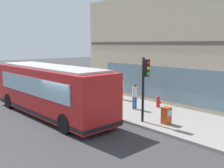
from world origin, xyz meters
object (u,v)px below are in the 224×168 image
(pedestrian_near_hydrant, at_px, (122,87))
(pedestrian_by_light_pole, at_px, (57,82))
(city_bus_nearside, at_px, (50,91))
(pedestrian_near_building_entrance, at_px, (135,94))
(traffic_light_near_corner, at_px, (145,78))
(fire_hydrant, at_px, (158,102))
(newspaper_vending_box, at_px, (166,115))

(pedestrian_near_hydrant, bearing_deg, pedestrian_by_light_pole, 109.78)
(city_bus_nearside, xyz_separation_m, pedestrian_by_light_pole, (3.80, 5.95, -0.52))
(pedestrian_by_light_pole, distance_m, pedestrian_near_hydrant, 6.42)
(city_bus_nearside, height_order, pedestrian_near_building_entrance, city_bus_nearside)
(traffic_light_near_corner, relative_size, fire_hydrant, 4.75)
(fire_hydrant, xyz_separation_m, pedestrian_near_building_entrance, (-1.55, 0.71, 0.61))
(traffic_light_near_corner, xyz_separation_m, pedestrian_near_building_entrance, (1.68, 2.33, -1.48))
(traffic_light_near_corner, height_order, pedestrian_by_light_pole, traffic_light_near_corner)
(pedestrian_near_building_entrance, height_order, pedestrian_near_hydrant, pedestrian_near_hydrant)
(fire_hydrant, bearing_deg, newspaper_vending_box, -134.84)
(traffic_light_near_corner, bearing_deg, city_bus_nearside, 119.98)
(fire_hydrant, distance_m, pedestrian_by_light_pole, 9.72)
(traffic_light_near_corner, xyz_separation_m, newspaper_vending_box, (0.66, -0.97, -2.00))
(pedestrian_by_light_pole, xyz_separation_m, newspaper_vending_box, (-0.21, -12.01, -0.43))
(pedestrian_near_building_entrance, xyz_separation_m, pedestrian_near_hydrant, (1.36, 2.66, 0.01))
(city_bus_nearside, distance_m, pedestrian_by_light_pole, 7.08)
(city_bus_nearside, height_order, traffic_light_near_corner, traffic_light_near_corner)
(city_bus_nearside, distance_m, newspaper_vending_box, 7.10)
(pedestrian_by_light_pole, height_order, newspaper_vending_box, pedestrian_by_light_pole)
(fire_hydrant, distance_m, pedestrian_near_hydrant, 3.44)
(pedestrian_near_building_entrance, distance_m, pedestrian_near_hydrant, 2.99)
(pedestrian_near_building_entrance, xyz_separation_m, newspaper_vending_box, (-1.02, -3.30, -0.52))
(city_bus_nearside, xyz_separation_m, pedestrian_near_hydrant, (5.97, -0.09, -0.43))
(city_bus_nearside, relative_size, fire_hydrant, 13.66)
(traffic_light_near_corner, distance_m, fire_hydrant, 4.18)
(city_bus_nearside, relative_size, pedestrian_by_light_pole, 6.54)
(pedestrian_by_light_pole, height_order, pedestrian_near_hydrant, pedestrian_near_hydrant)
(pedestrian_near_building_entrance, distance_m, newspaper_vending_box, 3.50)
(newspaper_vending_box, bearing_deg, pedestrian_near_building_entrance, 72.79)
(city_bus_nearside, height_order, pedestrian_by_light_pole, city_bus_nearside)
(traffic_light_near_corner, height_order, fire_hydrant, traffic_light_near_corner)
(traffic_light_near_corner, bearing_deg, newspaper_vending_box, -55.79)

